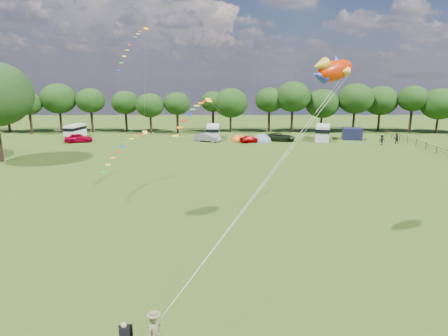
{
  "coord_description": "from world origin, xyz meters",
  "views": [
    {
      "loc": [
        -0.21,
        -21.69,
        11.34
      ],
      "look_at": [
        0.0,
        8.0,
        4.0
      ],
      "focal_mm": 30.0,
      "sensor_mm": 36.0,
      "label": 1
    }
  ],
  "objects_px": {
    "kite_flyer": "(155,335)",
    "fish_kite": "(332,70)",
    "tent_greyblue": "(262,141)",
    "car_b": "(208,137)",
    "campervan_c": "(213,131)",
    "tent_orange": "(239,141)",
    "walker_b": "(382,140)",
    "walker_a": "(396,138)",
    "campervan_a": "(75,130)",
    "campervan_d": "(323,132)",
    "camp_chair": "(125,334)",
    "car_d": "(280,137)",
    "car_a": "(78,138)",
    "car_c": "(251,139)"
  },
  "relations": [
    {
      "from": "car_a",
      "to": "car_d",
      "type": "bearing_deg",
      "value": -105.73
    },
    {
      "from": "car_b",
      "to": "campervan_c",
      "type": "xyz_separation_m",
      "value": [
        0.87,
        3.17,
        0.6
      ]
    },
    {
      "from": "campervan_d",
      "to": "kite_flyer",
      "type": "bearing_deg",
      "value": 175.03
    },
    {
      "from": "camp_chair",
      "to": "walker_b",
      "type": "height_order",
      "value": "walker_b"
    },
    {
      "from": "tent_greyblue",
      "to": "fish_kite",
      "type": "relative_size",
      "value": 1.05
    },
    {
      "from": "tent_greyblue",
      "to": "walker_a",
      "type": "relative_size",
      "value": 2.1
    },
    {
      "from": "tent_orange",
      "to": "fish_kite",
      "type": "height_order",
      "value": "fish_kite"
    },
    {
      "from": "campervan_a",
      "to": "fish_kite",
      "type": "bearing_deg",
      "value": -132.19
    },
    {
      "from": "car_d",
      "to": "campervan_a",
      "type": "distance_m",
      "value": 38.62
    },
    {
      "from": "tent_orange",
      "to": "tent_greyblue",
      "type": "bearing_deg",
      "value": -10.49
    },
    {
      "from": "car_d",
      "to": "campervan_d",
      "type": "bearing_deg",
      "value": -70.92
    },
    {
      "from": "car_b",
      "to": "car_d",
      "type": "bearing_deg",
      "value": -64.38
    },
    {
      "from": "campervan_c",
      "to": "tent_greyblue",
      "type": "xyz_separation_m",
      "value": [
        8.75,
        -3.16,
        -1.34
      ]
    },
    {
      "from": "car_b",
      "to": "campervan_a",
      "type": "relative_size",
      "value": 0.86
    },
    {
      "from": "car_a",
      "to": "car_c",
      "type": "height_order",
      "value": "car_a"
    },
    {
      "from": "tent_greyblue",
      "to": "kite_flyer",
      "type": "relative_size",
      "value": 2.0
    },
    {
      "from": "car_b",
      "to": "tent_orange",
      "type": "height_order",
      "value": "car_b"
    },
    {
      "from": "car_b",
      "to": "walker_b",
      "type": "xyz_separation_m",
      "value": [
        29.35,
        -3.72,
        0.11
      ]
    },
    {
      "from": "campervan_d",
      "to": "kite_flyer",
      "type": "distance_m",
      "value": 57.6
    },
    {
      "from": "campervan_a",
      "to": "walker_b",
      "type": "height_order",
      "value": "campervan_a"
    },
    {
      "from": "car_b",
      "to": "campervan_d",
      "type": "distance_m",
      "value": 20.8
    },
    {
      "from": "campervan_d",
      "to": "camp_chair",
      "type": "distance_m",
      "value": 57.85
    },
    {
      "from": "walker_b",
      "to": "campervan_c",
      "type": "bearing_deg",
      "value": -23.19
    },
    {
      "from": "car_c",
      "to": "kite_flyer",
      "type": "distance_m",
      "value": 51.8
    },
    {
      "from": "kite_flyer",
      "to": "fish_kite",
      "type": "relative_size",
      "value": 0.52
    },
    {
      "from": "campervan_a",
      "to": "tent_greyblue",
      "type": "relative_size",
      "value": 1.32
    },
    {
      "from": "fish_kite",
      "to": "car_d",
      "type": "bearing_deg",
      "value": 51.4
    },
    {
      "from": "kite_flyer",
      "to": "car_b",
      "type": "bearing_deg",
      "value": 42.94
    },
    {
      "from": "campervan_a",
      "to": "kite_flyer",
      "type": "relative_size",
      "value": 2.65
    },
    {
      "from": "campervan_c",
      "to": "fish_kite",
      "type": "height_order",
      "value": "fish_kite"
    },
    {
      "from": "car_d",
      "to": "car_b",
      "type": "bearing_deg",
      "value": 105.3
    },
    {
      "from": "kite_flyer",
      "to": "fish_kite",
      "type": "distance_m",
      "value": 18.27
    },
    {
      "from": "kite_flyer",
      "to": "walker_a",
      "type": "height_order",
      "value": "kite_flyer"
    },
    {
      "from": "car_a",
      "to": "campervan_d",
      "type": "relative_size",
      "value": 0.79
    },
    {
      "from": "walker_a",
      "to": "campervan_a",
      "type": "bearing_deg",
      "value": -13.79
    },
    {
      "from": "camp_chair",
      "to": "car_d",
      "type": "bearing_deg",
      "value": 62.97
    },
    {
      "from": "fish_kite",
      "to": "campervan_a",
      "type": "bearing_deg",
      "value": 93.04
    },
    {
      "from": "campervan_c",
      "to": "camp_chair",
      "type": "bearing_deg",
      "value": 178.3
    },
    {
      "from": "walker_a",
      "to": "car_c",
      "type": "bearing_deg",
      "value": -9.16
    },
    {
      "from": "car_c",
      "to": "campervan_c",
      "type": "height_order",
      "value": "campervan_c"
    },
    {
      "from": "campervan_d",
      "to": "tent_greyblue",
      "type": "distance_m",
      "value": 11.3
    },
    {
      "from": "car_c",
      "to": "walker_b",
      "type": "relative_size",
      "value": 2.23
    },
    {
      "from": "campervan_a",
      "to": "walker_a",
      "type": "xyz_separation_m",
      "value": [
        57.79,
        -7.65,
        -0.35
      ]
    },
    {
      "from": "campervan_c",
      "to": "walker_b",
      "type": "height_order",
      "value": "campervan_c"
    },
    {
      "from": "kite_flyer",
      "to": "walker_b",
      "type": "distance_m",
      "value": 56.86
    },
    {
      "from": "car_a",
      "to": "car_c",
      "type": "distance_m",
      "value": 30.12
    },
    {
      "from": "car_d",
      "to": "campervan_a",
      "type": "bearing_deg",
      "value": 95.77
    },
    {
      "from": "campervan_a",
      "to": "tent_greyblue",
      "type": "xyz_separation_m",
      "value": [
        35.0,
        -5.34,
        -1.24
      ]
    },
    {
      "from": "car_c",
      "to": "campervan_a",
      "type": "height_order",
      "value": "campervan_a"
    },
    {
      "from": "walker_a",
      "to": "car_a",
      "type": "bearing_deg",
      "value": -7.87
    }
  ]
}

